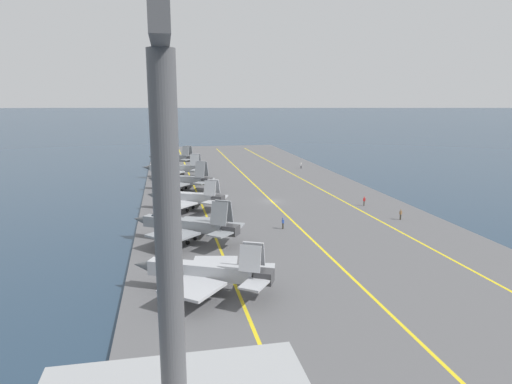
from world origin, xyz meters
TOP-DOWN VIEW (x-y plane):
  - ground_plane at (0.00, 0.00)m, footprint 2000.00×2000.00m
  - carrier_deck at (0.00, 0.00)m, footprint 215.53×49.68m
  - deck_stripe_foul_line at (0.00, -13.66)m, footprint 193.93×5.04m
  - deck_stripe_centerline at (0.00, 0.00)m, footprint 193.98×0.36m
  - deck_stripe_edge_line at (0.00, 13.66)m, footprint 193.97×2.83m
  - parked_jet_nearest at (-40.32, 16.50)m, footprint 12.12×15.14m
  - parked_jet_second at (-22.79, 17.52)m, footprint 13.25×15.91m
  - parked_jet_third at (-4.10, 16.71)m, footprint 13.43×14.89m
  - parked_jet_fourth at (14.55, 17.10)m, footprint 13.44×15.12m
  - parked_jet_fifth at (31.78, 17.87)m, footprint 13.42×16.41m
  - parked_jet_sixth at (49.57, 18.32)m, footprint 13.05×14.90m
  - crew_brown_vest at (-17.66, -17.77)m, footprint 0.41×0.46m
  - crew_white_vest at (39.91, -17.98)m, footprint 0.38×0.45m
  - crew_blue_vest at (-19.11, 2.69)m, footprint 0.38×0.26m
  - crew_red_vest at (-7.02, -16.14)m, footprint 0.33×0.42m

SIDE VIEW (x-z plane):
  - ground_plane at x=0.00m, z-range 0.00..0.00m
  - carrier_deck at x=0.00m, z-range 0.00..0.40m
  - deck_stripe_foul_line at x=0.00m, z-range 0.40..0.41m
  - deck_stripe_centerline at x=0.00m, z-range 0.40..0.41m
  - deck_stripe_edge_line at x=0.00m, z-range 0.40..0.41m
  - crew_white_vest at x=39.91m, z-range 0.48..2.17m
  - crew_red_vest at x=-7.02m, z-range 0.49..2.22m
  - crew_brown_vest at x=-17.66m, z-range 0.49..2.24m
  - crew_blue_vest at x=-19.11m, z-range 0.49..2.28m
  - parked_jet_fifth at x=31.78m, z-range -0.31..5.74m
  - parked_jet_nearest at x=-40.32m, z-range -0.12..5.57m
  - parked_jet_third at x=-4.10m, z-range -0.17..5.64m
  - parked_jet_fourth at x=14.55m, z-range -0.53..6.03m
  - parked_jet_second at x=-22.79m, z-range -0.31..6.04m
  - parked_jet_sixth at x=49.57m, z-range -0.05..6.37m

